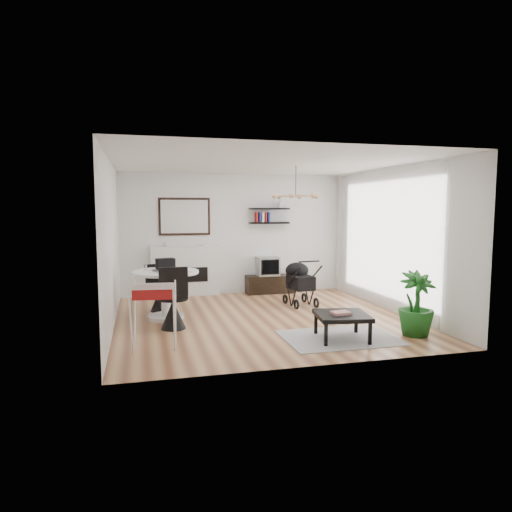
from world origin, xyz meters
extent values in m
plane|color=brown|center=(0.00, 0.00, 0.00)|extent=(5.00, 5.00, 0.00)
plane|color=white|center=(0.00, 0.00, 2.70)|extent=(5.00, 5.00, 0.00)
plane|color=white|center=(0.00, 2.50, 1.35)|extent=(5.00, 0.00, 5.00)
plane|color=white|center=(-2.50, 0.00, 1.35)|extent=(0.00, 5.00, 5.00)
plane|color=white|center=(2.50, 0.00, 1.35)|extent=(0.00, 5.00, 5.00)
cube|color=white|center=(2.40, 0.20, 1.35)|extent=(0.04, 3.60, 2.60)
cube|color=white|center=(-1.10, 2.42, 0.55)|extent=(1.50, 0.15, 1.10)
cube|color=black|center=(-1.10, 2.36, 0.48)|extent=(0.95, 0.06, 0.32)
cube|color=black|center=(-1.10, 2.48, 1.75)|extent=(1.12, 0.03, 0.82)
cube|color=white|center=(-1.10, 2.46, 1.75)|extent=(1.02, 0.01, 0.72)
cube|color=black|center=(0.79, 2.37, 1.60)|extent=(0.90, 0.25, 0.04)
cube|color=black|center=(0.79, 2.37, 1.92)|extent=(0.90, 0.25, 0.04)
cube|color=black|center=(0.79, 2.30, 0.21)|extent=(1.09, 0.38, 0.41)
cube|color=#ABABAD|center=(0.74, 2.30, 0.62)|extent=(0.49, 0.43, 0.43)
cube|color=black|center=(0.74, 2.09, 0.62)|extent=(0.41, 0.01, 0.34)
cylinder|color=white|center=(-1.64, 0.40, 0.03)|extent=(0.62, 0.62, 0.07)
cylinder|color=white|center=(-1.64, 0.40, 0.44)|extent=(0.16, 0.16, 0.74)
cylinder|color=white|center=(-1.64, 0.40, 0.83)|extent=(1.16, 1.16, 0.04)
imported|color=black|center=(-1.72, 0.33, 0.86)|extent=(0.31, 0.20, 0.02)
cube|color=black|center=(-1.62, 0.68, 0.94)|extent=(0.36, 0.27, 0.19)
cube|color=beige|center=(-1.41, 0.26, 0.85)|extent=(0.40, 0.35, 0.01)
cylinder|color=white|center=(-1.98, 0.59, 0.90)|extent=(0.06, 0.06, 0.10)
cylinder|color=black|center=(-1.73, 1.04, 0.43)|extent=(0.42, 0.42, 0.05)
cone|color=black|center=(-1.73, 1.04, 0.20)|extent=(0.34, 0.34, 0.40)
cube|color=black|center=(-1.79, 1.22, 0.67)|extent=(0.37, 0.16, 0.43)
cylinder|color=black|center=(-1.57, -0.30, 0.50)|extent=(0.49, 0.49, 0.06)
cone|color=black|center=(-1.57, -0.30, 0.23)|extent=(0.40, 0.40, 0.47)
cube|color=black|center=(-1.57, -0.52, 0.78)|extent=(0.44, 0.05, 0.50)
cube|color=maroon|center=(-1.90, -1.34, 0.80)|extent=(0.55, 0.35, 0.14)
cube|color=black|center=(1.02, 0.88, 0.47)|extent=(0.44, 0.62, 0.27)
ellipsoid|color=black|center=(1.00, 1.05, 0.68)|extent=(0.47, 0.47, 0.33)
cylinder|color=black|center=(1.06, 0.51, 0.92)|extent=(0.43, 0.07, 0.03)
torus|color=black|center=(0.78, 1.13, 0.09)|extent=(0.07, 0.21, 0.20)
torus|color=black|center=(1.21, 1.17, 0.09)|extent=(0.07, 0.21, 0.20)
torus|color=black|center=(0.83, 0.59, 0.09)|extent=(0.07, 0.21, 0.20)
torus|color=black|center=(1.26, 0.63, 0.09)|extent=(0.07, 0.21, 0.20)
cube|color=#ADADAD|center=(0.80, -1.45, 0.01)|extent=(1.66, 1.20, 0.01)
cube|color=black|center=(0.80, -1.53, 0.36)|extent=(0.85, 0.85, 0.06)
cube|color=black|center=(0.43, -1.80, 0.17)|extent=(0.04, 0.04, 0.32)
cube|color=black|center=(1.06, -1.90, 0.17)|extent=(0.04, 0.04, 0.32)
cube|color=black|center=(0.53, -1.17, 0.17)|extent=(0.04, 0.04, 0.32)
cube|color=black|center=(1.16, -1.27, 0.17)|extent=(0.04, 0.04, 0.32)
cube|color=#C93B32|center=(0.76, -1.56, 0.41)|extent=(0.28, 0.23, 0.04)
imported|color=#195618|center=(1.98, -1.60, 0.49)|extent=(0.55, 0.55, 0.98)
camera|label=1|loc=(-2.05, -7.58, 1.93)|focal=32.00mm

